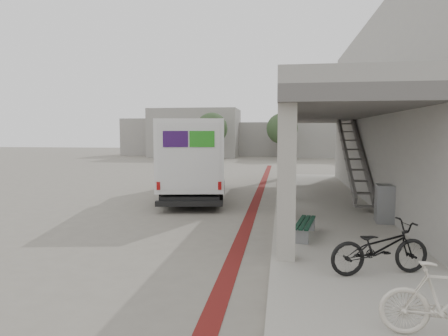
% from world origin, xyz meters
% --- Properties ---
extents(ground, '(120.00, 120.00, 0.00)m').
position_xyz_m(ground, '(0.00, 0.00, 0.00)').
color(ground, slate).
rests_on(ground, ground).
extents(bike_lane_stripe, '(0.35, 40.00, 0.01)m').
position_xyz_m(bike_lane_stripe, '(1.00, 2.00, 0.01)').
color(bike_lane_stripe, '#5E1412').
rests_on(bike_lane_stripe, ground).
extents(sidewalk, '(4.40, 28.00, 0.12)m').
position_xyz_m(sidewalk, '(4.00, 0.00, 0.06)').
color(sidewalk, gray).
rests_on(sidewalk, ground).
extents(transit_building, '(7.60, 17.00, 7.00)m').
position_xyz_m(transit_building, '(6.83, 4.50, 3.40)').
color(transit_building, gray).
rests_on(transit_building, ground).
extents(distant_backdrop, '(28.00, 10.00, 6.50)m').
position_xyz_m(distant_backdrop, '(-2.84, 35.89, 2.70)').
color(distant_backdrop, gray).
rests_on(distant_backdrop, ground).
extents(tree_left, '(3.20, 3.20, 4.80)m').
position_xyz_m(tree_left, '(-5.00, 28.00, 3.18)').
color(tree_left, '#38281C').
rests_on(tree_left, ground).
extents(tree_mid, '(3.20, 3.20, 4.80)m').
position_xyz_m(tree_mid, '(2.00, 30.00, 3.18)').
color(tree_mid, '#38281C').
rests_on(tree_mid, ground).
extents(tree_right, '(3.20, 3.20, 4.80)m').
position_xyz_m(tree_right, '(10.00, 29.00, 3.18)').
color(tree_right, '#38281C').
rests_on(tree_right, ground).
extents(fedex_truck, '(3.51, 7.83, 3.23)m').
position_xyz_m(fedex_truck, '(-1.70, 4.91, 1.72)').
color(fedex_truck, black).
rests_on(fedex_truck, ground).
extents(bench, '(0.65, 1.69, 0.39)m').
position_xyz_m(bench, '(2.60, -1.63, 0.40)').
color(bench, gray).
rests_on(bench, sidewalk).
extents(bollard_near, '(0.43, 0.43, 0.64)m').
position_xyz_m(bollard_near, '(2.10, 0.65, 0.44)').
color(bollard_near, tan).
rests_on(bollard_near, sidewalk).
extents(bollard_far, '(0.40, 0.40, 0.60)m').
position_xyz_m(bollard_far, '(2.10, 1.33, 0.42)').
color(bollard_far, gray).
rests_on(bollard_far, sidewalk).
extents(utility_cabinet, '(0.56, 0.71, 1.11)m').
position_xyz_m(utility_cabinet, '(5.00, 0.36, 0.68)').
color(utility_cabinet, slate).
rests_on(utility_cabinet, sidewalk).
extents(bicycle_black, '(2.02, 1.20, 1.00)m').
position_xyz_m(bicycle_black, '(3.81, -4.17, 0.62)').
color(bicycle_black, black).
rests_on(bicycle_black, sidewalk).
extents(bicycle_cream, '(1.67, 0.55, 0.99)m').
position_xyz_m(bicycle_cream, '(4.09, -6.49, 0.61)').
color(bicycle_cream, beige).
rests_on(bicycle_cream, sidewalk).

